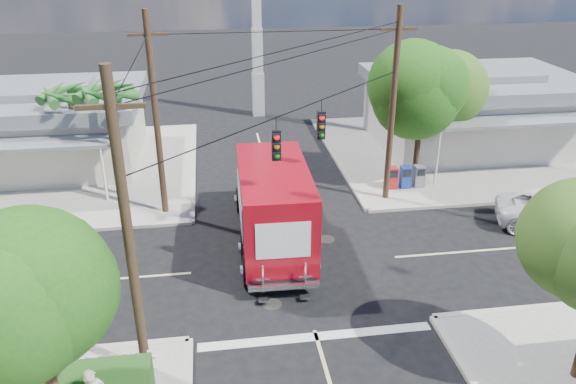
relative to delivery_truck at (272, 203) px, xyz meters
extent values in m
plane|color=black|center=(0.66, -1.77, -1.85)|extent=(120.00, 120.00, 0.00)
cube|color=gray|center=(11.66, 9.23, -1.78)|extent=(14.00, 14.00, 0.14)
cube|color=#B7B2A2|center=(4.66, 9.23, -1.78)|extent=(0.25, 14.00, 0.14)
cube|color=#B7B2A2|center=(11.66, 2.23, -1.78)|extent=(14.00, 0.25, 0.14)
cube|color=gray|center=(-10.34, 9.23, -1.78)|extent=(14.00, 14.00, 0.14)
cube|color=#B7B2A2|center=(-3.34, 9.23, -1.78)|extent=(0.25, 14.00, 0.14)
cube|color=#B7B2A2|center=(-10.34, 2.23, -1.78)|extent=(14.00, 0.25, 0.14)
cube|color=beige|center=(0.66, 8.23, -1.84)|extent=(0.12, 12.00, 0.01)
cube|color=beige|center=(10.66, -1.77, -1.84)|extent=(12.00, 0.12, 0.01)
cube|color=beige|center=(-9.34, -1.77, -1.84)|extent=(12.00, 0.12, 0.01)
cube|color=silver|center=(0.66, -6.07, -1.84)|extent=(7.50, 0.40, 0.01)
cube|color=beige|center=(13.16, 10.23, -0.01)|extent=(11.00, 8.00, 3.40)
cube|color=gray|center=(13.16, 10.23, 2.04)|extent=(11.80, 8.80, 0.70)
cube|color=gray|center=(13.16, 10.23, 2.54)|extent=(6.05, 4.40, 0.50)
cube|color=gray|center=(13.16, 5.33, 1.19)|extent=(9.90, 1.80, 0.15)
cylinder|color=silver|center=(8.76, 4.53, -0.26)|extent=(0.12, 0.12, 2.90)
cube|color=beige|center=(-11.34, 10.73, -0.11)|extent=(10.00, 8.00, 3.20)
cube|color=gray|center=(-11.34, 10.73, 1.84)|extent=(10.80, 8.80, 0.70)
cube|color=gray|center=(-11.34, 10.73, 2.34)|extent=(5.50, 4.40, 0.50)
cube|color=gray|center=(-11.34, 5.83, 0.99)|extent=(9.00, 1.80, 0.15)
cylinder|color=silver|center=(-7.34, 5.03, -0.36)|extent=(0.12, 0.12, 2.70)
cube|color=silver|center=(1.16, 18.23, -0.35)|extent=(0.80, 0.80, 3.00)
cube|color=silver|center=(1.16, 18.23, 2.65)|extent=(0.70, 0.70, 3.00)
cube|color=silver|center=(1.16, 18.23, 5.65)|extent=(0.60, 0.60, 3.00)
cylinder|color=#422D1C|center=(-6.34, -9.27, 0.15)|extent=(0.28, 0.28, 3.71)
sphere|color=#225116|center=(-6.34, -9.27, 2.47)|extent=(3.71, 3.71, 3.71)
sphere|color=#225116|center=(-6.74, -9.07, 2.70)|extent=(3.02, 3.02, 3.02)
sphere|color=#225116|center=(-5.99, -9.57, 2.35)|extent=(3.25, 3.25, 3.25)
cylinder|color=#422D1C|center=(7.86, 5.03, 0.34)|extent=(0.28, 0.28, 4.10)
sphere|color=#225116|center=(7.86, 5.03, 2.90)|extent=(4.10, 4.10, 4.10)
sphere|color=#225116|center=(7.46, 5.23, 3.16)|extent=(3.33, 3.33, 3.33)
sphere|color=#225116|center=(8.21, 4.73, 2.77)|extent=(3.58, 3.58, 3.58)
cylinder|color=#422D1C|center=(10.46, 7.23, 0.08)|extent=(0.28, 0.28, 3.58)
sphere|color=#3E6C23|center=(10.46, 7.23, 2.32)|extent=(3.58, 3.58, 3.58)
sphere|color=#3E6C23|center=(10.06, 7.43, 2.55)|extent=(2.91, 2.91, 2.91)
sphere|color=#3E6C23|center=(10.81, 6.93, 2.21)|extent=(3.14, 3.14, 3.14)
cylinder|color=#422D1C|center=(-6.84, 5.73, 0.79)|extent=(0.24, 0.24, 5.00)
cone|color=#2E6C29|center=(-5.94, 5.73, 3.39)|extent=(0.50, 2.06, 0.98)
cone|color=#2E6C29|center=(-6.28, 6.44, 3.39)|extent=(1.92, 1.68, 0.98)
cone|color=#2E6C29|center=(-7.04, 6.61, 3.39)|extent=(2.12, 0.95, 0.98)
cone|color=#2E6C29|center=(-7.65, 6.12, 3.39)|extent=(1.34, 2.07, 0.98)
cone|color=#2E6C29|center=(-7.65, 5.34, 3.39)|extent=(1.34, 2.07, 0.98)
cone|color=#2E6C29|center=(-7.04, 4.85, 3.39)|extent=(2.12, 0.95, 0.98)
cone|color=#2E6C29|center=(-6.28, 5.03, 3.39)|extent=(1.92, 1.68, 0.98)
cylinder|color=#422D1C|center=(-8.84, 7.23, 0.59)|extent=(0.24, 0.24, 4.60)
cone|color=#2E6C29|center=(-7.94, 7.23, 2.99)|extent=(0.50, 2.06, 0.98)
cone|color=#2E6C29|center=(-8.28, 7.94, 2.99)|extent=(1.92, 1.68, 0.98)
cone|color=#2E6C29|center=(-9.04, 8.11, 2.99)|extent=(2.12, 0.95, 0.98)
cone|color=#2E6C29|center=(-9.65, 7.62, 2.99)|extent=(1.34, 2.07, 0.98)
cone|color=#2E6C29|center=(-9.65, 6.84, 2.99)|extent=(1.34, 2.07, 0.98)
cone|color=#2E6C29|center=(-9.04, 6.35, 2.99)|extent=(2.12, 0.95, 0.98)
cone|color=#2E6C29|center=(-8.28, 6.53, 2.99)|extent=(1.92, 1.68, 0.98)
cylinder|color=#473321|center=(-4.54, -6.97, 2.65)|extent=(0.28, 0.28, 9.00)
cube|color=#473321|center=(-4.54, -6.97, 6.15)|extent=(1.60, 0.12, 0.12)
cylinder|color=#473321|center=(5.86, 3.43, 2.65)|extent=(0.28, 0.28, 9.00)
cube|color=#473321|center=(5.86, 3.43, 6.15)|extent=(1.60, 0.12, 0.12)
cylinder|color=#473321|center=(-4.54, 3.43, 2.65)|extent=(0.28, 0.28, 9.00)
cube|color=#473321|center=(-4.54, 3.43, 6.15)|extent=(1.60, 0.12, 0.12)
cylinder|color=black|center=(0.66, -1.77, 4.35)|extent=(10.43, 10.43, 0.04)
cube|color=black|center=(-0.14, -2.57, 3.40)|extent=(0.30, 0.24, 1.05)
sphere|color=red|center=(-0.14, -2.71, 3.73)|extent=(0.20, 0.20, 0.20)
cube|color=black|center=(1.76, -0.67, 3.40)|extent=(0.30, 0.24, 1.05)
sphere|color=red|center=(1.76, -0.81, 3.73)|extent=(0.20, 0.20, 0.20)
cube|color=silver|center=(-7.14, -7.37, -1.36)|extent=(5.94, 0.05, 0.08)
cube|color=silver|center=(-7.14, -7.37, -0.96)|extent=(5.94, 0.05, 0.08)
cube|color=silver|center=(-4.34, -7.37, -1.21)|extent=(0.09, 0.06, 1.00)
cube|color=red|center=(6.46, 4.43, -1.16)|extent=(0.50, 0.50, 1.10)
cube|color=navy|center=(7.16, 4.43, -1.16)|extent=(0.50, 0.50, 1.10)
cube|color=slate|center=(7.86, 4.43, -1.16)|extent=(0.50, 0.50, 1.10)
cube|color=black|center=(0.00, 0.16, -1.28)|extent=(2.56, 8.16, 0.26)
cube|color=#A70A17|center=(0.07, 3.33, -0.44)|extent=(2.53, 1.82, 2.29)
cube|color=black|center=(0.09, 4.06, -0.03)|extent=(2.19, 0.31, 0.99)
cube|color=silver|center=(0.09, 4.27, -1.17)|extent=(2.39, 0.18, 0.36)
cube|color=#A70A17|center=(-0.02, -0.77, 0.28)|extent=(2.73, 6.08, 3.01)
cube|color=white|center=(1.30, -0.80, 0.44)|extent=(0.10, 3.74, 1.35)
cube|color=white|center=(-1.34, -0.74, 0.44)|extent=(0.10, 3.74, 1.35)
cube|color=white|center=(-0.08, -3.81, 0.44)|extent=(1.87, 0.06, 1.35)
cube|color=silver|center=(-0.08, -3.94, -1.28)|extent=(2.50, 0.31, 0.19)
cube|color=silver|center=(-0.82, -4.06, -0.86)|extent=(0.47, 0.07, 1.04)
cube|color=silver|center=(0.64, -4.09, -0.86)|extent=(0.47, 0.07, 1.04)
cylinder|color=black|center=(-1.13, 3.20, -1.28)|extent=(0.36, 1.15, 1.14)
cylinder|color=black|center=(1.26, 3.15, -1.28)|extent=(0.36, 1.15, 1.14)
cylinder|color=black|center=(-1.26, -2.82, -1.28)|extent=(0.36, 1.15, 1.14)
cylinder|color=black|center=(1.13, -2.87, -1.28)|extent=(0.36, 1.15, 1.14)
imported|color=silver|center=(12.33, -0.39, -1.14)|extent=(5.60, 4.04, 1.42)
camera|label=1|loc=(-2.27, -20.07, 9.78)|focal=35.00mm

